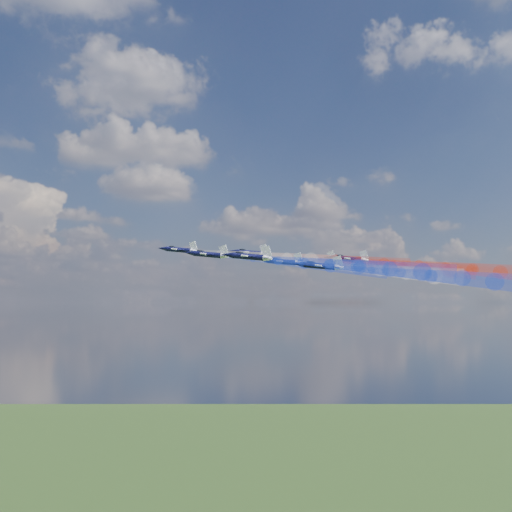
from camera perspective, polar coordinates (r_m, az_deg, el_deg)
name	(u,v)px	position (r m, az deg, el deg)	size (l,w,h in m)	color
jet_lead	(179,250)	(157.97, -6.93, 0.55)	(9.10, 11.38, 3.03)	black
trail_lead	(263,257)	(148.60, 0.67, -0.09)	(3.79, 34.80, 3.79)	white
jet_inner_left	(208,254)	(141.47, -4.35, 0.14)	(9.10, 11.38, 3.03)	black
trail_inner_left	(304,263)	(133.24, 4.33, -0.61)	(3.79, 34.80, 3.79)	blue
jet_inner_right	(249,253)	(160.00, -0.60, 0.29)	(9.10, 11.38, 3.03)	black
trail_inner_right	(336,260)	(152.97, 7.18, -0.35)	(3.79, 34.80, 3.79)	red
jet_outer_left	(248,257)	(126.62, -0.69, -0.05)	(9.10, 11.38, 3.03)	black
trail_outer_left	(359,266)	(119.96, 9.24, -0.89)	(3.79, 34.80, 3.79)	blue
jet_center_third	(282,262)	(145.54, 2.35, -0.51)	(9.10, 11.38, 3.03)	black
trail_center_third	(379,270)	(139.81, 11.04, -1.26)	(3.79, 34.80, 3.79)	white
jet_outer_right	(317,259)	(167.36, 5.48, -0.26)	(9.10, 11.38, 3.03)	black
trail_outer_right	(403,266)	(162.61, 13.08, -0.89)	(3.79, 34.80, 3.79)	red
jet_rear_left	(320,266)	(131.59, 5.74, -0.89)	(9.10, 11.38, 3.03)	black
trail_rear_left	(431,276)	(127.37, 15.47, -1.71)	(3.79, 34.80, 3.79)	blue
jet_rear_right	(348,259)	(152.14, 8.25, -0.27)	(9.10, 11.38, 3.03)	black
trail_rear_right	(445,267)	(148.61, 16.67, -0.95)	(3.79, 34.80, 3.79)	red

